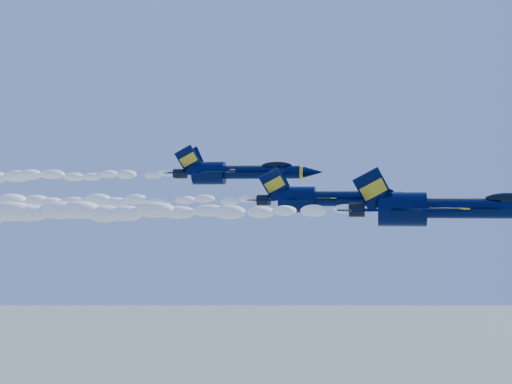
# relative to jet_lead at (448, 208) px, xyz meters

# --- Properties ---
(jet_lead) EXTENTS (19.91, 16.34, 7.40)m
(jet_lead) POSITION_rel_jet_lead_xyz_m (0.00, 0.00, 0.00)
(jet_lead) COLOR black
(smoke_trail_jet_lead) EXTENTS (55.15, 2.70, 2.43)m
(smoke_trail_jet_lead) POSITION_rel_jet_lead_xyz_m (-36.09, 0.00, -0.52)
(smoke_trail_jet_lead) COLOR white
(jet_second) EXTENTS (17.65, 14.48, 6.56)m
(jet_second) POSITION_rel_jet_lead_xyz_m (-10.88, 8.87, 0.83)
(jet_second) COLOR black
(smoke_trail_jet_second) EXTENTS (55.15, 2.39, 2.15)m
(smoke_trail_jet_second) POSITION_rel_jet_lead_xyz_m (-46.00, 8.87, 0.33)
(smoke_trail_jet_second) COLOR white
(jet_third) EXTENTS (17.47, 14.33, 6.49)m
(jet_third) POSITION_rel_jet_lead_xyz_m (-22.16, 16.27, 3.90)
(jet_third) COLOR black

